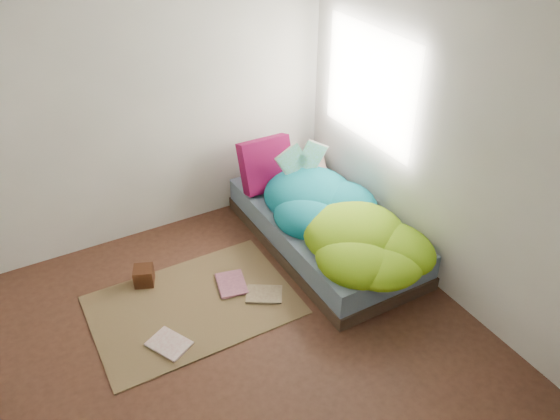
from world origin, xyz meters
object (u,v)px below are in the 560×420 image
Objects in this scene: pillow_magenta at (266,164)px; floor_book_b at (218,287)px; bed at (324,230)px; open_book at (303,149)px; wooden_box at (144,276)px; floor_book_a at (159,354)px.

floor_book_b is (-0.88, -0.77, -0.56)m from pillow_magenta.
pillow_magenta is at bearing 54.42° from floor_book_b.
open_book is (0.01, 0.43, 0.64)m from bed.
floor_book_b is at bearing -151.48° from open_book.
open_book is at bearing 37.97° from floor_book_b.
pillow_magenta reaches higher than wooden_box.
floor_book_a is 0.97× the size of floor_book_b.
floor_book_b is at bearing 6.40° from floor_book_a.
open_book reaches higher than bed.
floor_book_b reaches higher than floor_book_a.
bed is at bearing -9.75° from wooden_box.
floor_book_b is (0.67, 0.45, 0.00)m from floor_book_a.
bed is 0.83m from pillow_magenta.
open_book is 1.36× the size of floor_book_b.
bed is 4.03× the size of pillow_magenta.
open_book reaches higher than pillow_magenta.
wooden_box is at bearing 158.20° from floor_book_b.
floor_book_b is at bearing -35.28° from wooden_box.
open_book reaches higher than floor_book_b.
pillow_magenta is (-0.23, 0.68, 0.42)m from bed.
bed is 1.66m from wooden_box.
floor_book_a is (-1.79, -0.54, -0.14)m from bed.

